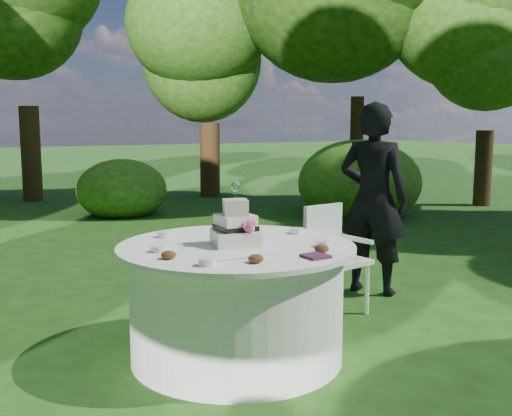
# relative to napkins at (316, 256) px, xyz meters

# --- Properties ---
(ground) EXTENTS (80.00, 80.00, 0.00)m
(ground) POSITION_rel_napkins_xyz_m (-0.21, 0.58, -0.78)
(ground) COLOR #1B370F
(ground) RESTS_ON ground
(napkins) EXTENTS (0.14, 0.14, 0.02)m
(napkins) POSITION_rel_napkins_xyz_m (0.00, 0.00, 0.00)
(napkins) COLOR #461E3B
(napkins) RESTS_ON table
(feather_plume) EXTENTS (0.48, 0.07, 0.01)m
(feather_plume) POSITION_rel_napkins_xyz_m (-0.41, 0.23, -0.00)
(feather_plume) COLOR white
(feather_plume) RESTS_ON table
(guest) EXTENTS (0.68, 0.76, 1.75)m
(guest) POSITION_rel_napkins_xyz_m (1.63, 1.31, 0.10)
(guest) COLOR black
(guest) RESTS_ON ground
(table) EXTENTS (1.56, 1.56, 0.77)m
(table) POSITION_rel_napkins_xyz_m (-0.21, 0.58, -0.39)
(table) COLOR white
(table) RESTS_ON ground
(cake) EXTENTS (0.36, 0.36, 0.42)m
(cake) POSITION_rel_napkins_xyz_m (-0.22, 0.57, 0.10)
(cake) COLOR silver
(cake) RESTS_ON table
(chair) EXTENTS (0.47, 0.46, 0.89)m
(chair) POSITION_rel_napkins_xyz_m (0.96, 1.05, -0.26)
(chair) COLOR white
(chair) RESTS_ON ground
(votives) EXTENTS (1.18, 1.01, 0.04)m
(votives) POSITION_rel_napkins_xyz_m (-0.26, 0.55, 0.01)
(votives) COLOR white
(votives) RESTS_ON table
(petal_cups) EXTENTS (0.97, 1.04, 0.05)m
(petal_cups) POSITION_rel_napkins_xyz_m (-0.23, 0.40, 0.02)
(petal_cups) COLOR #562D16
(petal_cups) RESTS_ON table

